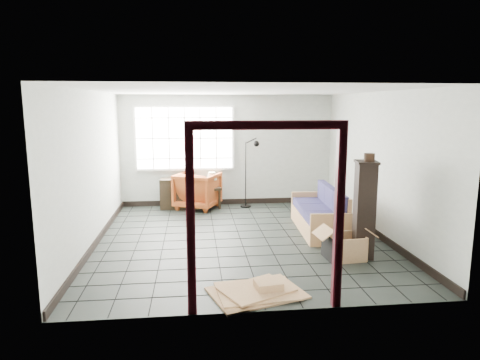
{
  "coord_description": "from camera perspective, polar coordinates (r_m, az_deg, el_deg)",
  "views": [
    {
      "loc": [
        -0.8,
        -7.32,
        2.37
      ],
      "look_at": [
        0.03,
        0.3,
        1.02
      ],
      "focal_mm": 32.0,
      "sensor_mm": 36.0,
      "label": 1
    }
  ],
  "objects": [
    {
      "name": "projector",
      "position": [
        9.92,
        -4.02,
        -0.66
      ],
      "size": [
        0.29,
        0.26,
        0.09
      ],
      "rotation": [
        0.0,
        0.0,
        -0.28
      ],
      "color": "silver",
      "rests_on": "side_table"
    },
    {
      "name": "ground",
      "position": [
        7.73,
        0.02,
        -7.82
      ],
      "size": [
        5.5,
        5.5,
        0.0
      ],
      "primitive_type": "plane",
      "color": "black",
      "rests_on": "ground"
    },
    {
      "name": "table_lamp",
      "position": [
        9.8,
        -3.77,
        0.42
      ],
      "size": [
        0.27,
        0.27,
        0.36
      ],
      "rotation": [
        0.0,
        0.0,
        0.19
      ],
      "color": "black",
      "rests_on": "side_table"
    },
    {
      "name": "doorway_trim",
      "position": [
        4.79,
        3.55,
        -1.91
      ],
      "size": [
        1.8,
        0.08,
        2.2
      ],
      "color": "#3C0D15",
      "rests_on": "ground"
    },
    {
      "name": "armchair",
      "position": [
        9.9,
        -5.66,
        -1.15
      ],
      "size": [
        1.16,
        1.13,
        0.92
      ],
      "primitive_type": "imported",
      "rotation": [
        0.0,
        0.0,
        2.71
      ],
      "color": "maroon",
      "rests_on": "ground"
    },
    {
      "name": "console_shelf",
      "position": [
        9.93,
        -7.97,
        -1.82
      ],
      "size": [
        0.91,
        0.4,
        0.69
      ],
      "rotation": [
        0.0,
        0.0,
        -0.06
      ],
      "color": "black",
      "rests_on": "ground"
    },
    {
      "name": "futon_sofa",
      "position": [
        8.27,
        10.8,
        -4.63
      ],
      "size": [
        0.82,
        1.92,
        0.84
      ],
      "rotation": [
        0.0,
        0.0,
        -0.06
      ],
      "color": "tan",
      "rests_on": "ground"
    },
    {
      "name": "cardboard_pile",
      "position": [
        5.61,
        2.45,
        -14.5
      ],
      "size": [
        1.32,
        1.1,
        0.16
      ],
      "rotation": [
        0.0,
        0.0,
        0.25
      ],
      "color": "#9A6A4A",
      "rests_on": "ground"
    },
    {
      "name": "side_table",
      "position": [
        9.92,
        -4.05,
        -1.43
      ],
      "size": [
        0.54,
        0.54,
        0.49
      ],
      "rotation": [
        0.0,
        0.0,
        0.24
      ],
      "color": "black",
      "rests_on": "ground"
    },
    {
      "name": "open_box",
      "position": [
        6.92,
        13.72,
        -8.64
      ],
      "size": [
        0.96,
        0.52,
        0.52
      ],
      "rotation": [
        0.0,
        0.0,
        0.08
      ],
      "color": "#9A6A4A",
      "rests_on": "ground"
    },
    {
      "name": "floor_lamp",
      "position": [
        9.88,
        1.44,
        1.28
      ],
      "size": [
        0.43,
        0.29,
        1.63
      ],
      "rotation": [
        0.0,
        0.0,
        0.04
      ],
      "color": "black",
      "rests_on": "ground"
    },
    {
      "name": "window_panel",
      "position": [
        10.05,
        -7.38,
        5.55
      ],
      "size": [
        2.32,
        0.08,
        1.52
      ],
      "color": "silver",
      "rests_on": "ground"
    },
    {
      "name": "tall_shelf",
      "position": [
        6.92,
        16.25,
        -3.69
      ],
      "size": [
        0.39,
        0.47,
        1.52
      ],
      "rotation": [
        0.0,
        0.0,
        -0.19
      ],
      "color": "black",
      "rests_on": "ground"
    },
    {
      "name": "pot",
      "position": [
        6.73,
        16.86,
        2.9
      ],
      "size": [
        0.21,
        0.21,
        0.12
      ],
      "rotation": [
        0.0,
        0.0,
        -0.39
      ],
      "color": "black",
      "rests_on": "tall_shelf"
    },
    {
      "name": "room_shell",
      "position": [
        7.42,
        -0.0,
        4.69
      ],
      "size": [
        5.02,
        5.52,
        2.61
      ],
      "color": "#A5ABA4",
      "rests_on": "ground"
    }
  ]
}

